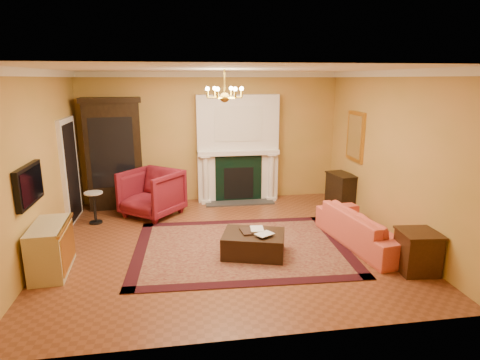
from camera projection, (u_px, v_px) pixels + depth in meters
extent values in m
cube|color=brown|center=(226.00, 243.00, 7.17)|extent=(6.00, 5.50, 0.02)
cube|color=white|center=(224.00, 68.00, 6.43)|extent=(6.00, 5.50, 0.02)
cube|color=#CF954A|center=(211.00, 138.00, 9.44)|extent=(6.00, 0.02, 3.00)
cube|color=#CF954A|center=(257.00, 213.00, 4.16)|extent=(6.00, 0.02, 3.00)
cube|color=#CF954A|center=(37.00, 166.00, 6.35)|extent=(0.02, 5.50, 3.00)
cube|color=#CF954A|center=(390.00, 155.00, 7.25)|extent=(0.02, 5.50, 3.00)
cube|color=white|center=(238.00, 149.00, 9.43)|extent=(1.90, 0.32, 2.50)
cube|color=silver|center=(239.00, 124.00, 9.12)|extent=(1.10, 0.01, 0.80)
cube|color=black|center=(239.00, 179.00, 9.44)|extent=(1.10, 0.02, 1.10)
cube|color=black|center=(239.00, 183.00, 9.46)|extent=(0.70, 0.02, 0.75)
cube|color=#333333|center=(239.00, 202.00, 9.46)|extent=(1.60, 0.50, 0.04)
cube|color=white|center=(238.00, 152.00, 9.39)|extent=(1.90, 0.44, 0.10)
cylinder|color=white|center=(206.00, 179.00, 9.31)|extent=(0.14, 0.14, 1.18)
cylinder|color=white|center=(271.00, 176.00, 9.54)|extent=(0.14, 0.14, 1.18)
cube|color=white|center=(210.00, 74.00, 9.04)|extent=(6.00, 0.08, 0.12)
cube|color=white|center=(28.00, 72.00, 6.00)|extent=(0.08, 5.50, 0.12)
cube|color=white|center=(395.00, 73.00, 6.89)|extent=(0.08, 5.50, 0.12)
cube|color=silver|center=(70.00, 170.00, 8.10)|extent=(0.08, 1.05, 2.10)
cube|color=black|center=(72.00, 172.00, 8.11)|extent=(0.02, 0.85, 1.95)
cube|color=black|center=(29.00, 185.00, 5.82)|extent=(0.08, 0.95, 0.58)
cube|color=black|center=(32.00, 185.00, 5.83)|extent=(0.01, 0.85, 0.48)
cube|color=gold|center=(355.00, 136.00, 8.55)|extent=(0.05, 0.76, 1.05)
cube|color=white|center=(354.00, 137.00, 8.54)|extent=(0.01, 0.62, 0.90)
cylinder|color=gold|center=(224.00, 82.00, 6.48)|extent=(0.03, 0.03, 0.40)
sphere|color=gold|center=(225.00, 98.00, 6.54)|extent=(0.16, 0.16, 0.16)
sphere|color=#FFE5B2|center=(242.00, 89.00, 6.55)|extent=(0.07, 0.07, 0.07)
sphere|color=#FFE5B2|center=(231.00, 88.00, 6.76)|extent=(0.07, 0.07, 0.07)
sphere|color=#FFE5B2|center=(215.00, 88.00, 6.72)|extent=(0.07, 0.07, 0.07)
sphere|color=#FFE5B2|center=(207.00, 89.00, 6.47)|extent=(0.07, 0.07, 0.07)
sphere|color=#FFE5B2|center=(217.00, 89.00, 6.25)|extent=(0.07, 0.07, 0.07)
sphere|color=#FFE5B2|center=(235.00, 89.00, 6.30)|extent=(0.07, 0.07, 0.07)
cube|color=#410E11|center=(241.00, 247.00, 6.95)|extent=(3.77, 2.89, 0.01)
cube|color=black|center=(114.00, 156.00, 8.94)|extent=(1.22, 0.65, 2.35)
imported|color=maroon|center=(152.00, 191.00, 8.48)|extent=(1.44, 1.43, 1.09)
cylinder|color=black|center=(96.00, 222.00, 8.13)|extent=(0.26, 0.26, 0.04)
cylinder|color=black|center=(95.00, 208.00, 8.06)|extent=(0.05, 0.05, 0.58)
cylinder|color=silver|center=(93.00, 193.00, 7.98)|extent=(0.37, 0.37, 0.03)
cube|color=#BDB08A|center=(51.00, 248.00, 6.01)|extent=(0.54, 1.04, 0.76)
imported|color=#D85B44|center=(366.00, 222.00, 7.00)|extent=(0.92, 2.18, 0.83)
cube|color=#351D0E|center=(417.00, 253.00, 6.03)|extent=(0.57, 0.57, 0.61)
cube|color=black|center=(341.00, 192.00, 8.95)|extent=(0.51, 0.75, 0.78)
cube|color=black|center=(254.00, 244.00, 6.62)|extent=(1.16, 0.98, 0.37)
cube|color=black|center=(254.00, 231.00, 6.64)|extent=(0.45, 0.37, 0.03)
imported|color=gray|center=(251.00, 222.00, 6.60)|extent=(0.21, 0.05, 0.29)
imported|color=gray|center=(260.00, 225.00, 6.47)|extent=(0.12, 0.19, 0.28)
cylinder|color=gray|center=(209.00, 149.00, 9.26)|extent=(0.11, 0.11, 0.09)
cone|color=#0F3916|center=(208.00, 139.00, 9.21)|extent=(0.17, 0.17, 0.35)
cylinder|color=gray|center=(260.00, 147.00, 9.45)|extent=(0.12, 0.12, 0.09)
cone|color=#0F3916|center=(260.00, 138.00, 9.39)|extent=(0.17, 0.17, 0.36)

